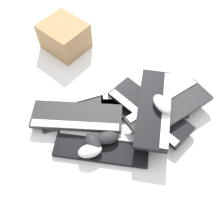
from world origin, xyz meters
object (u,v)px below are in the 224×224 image
(keyboard_2, at_px, (102,146))
(keyboard_5, at_px, (169,108))
(cardboard_box, at_px, (65,36))
(mouse_3, at_px, (162,104))
(mouse_0, at_px, (192,98))
(keyboard_3, at_px, (77,117))
(keyboard_0, at_px, (144,105))
(mouse_4, at_px, (90,151))
(mouse_2, at_px, (93,143))
(keyboard_4, at_px, (149,111))
(mouse_1, at_px, (107,138))
(keyboard_6, at_px, (155,108))
(keyboard_1, at_px, (83,108))

(keyboard_2, distance_m, keyboard_5, 0.37)
(keyboard_5, distance_m, cardboard_box, 0.75)
(mouse_3, xyz_separation_m, cardboard_box, (-0.22, 0.69, -0.06))
(keyboard_2, height_order, mouse_0, mouse_0)
(keyboard_3, bearing_deg, keyboard_0, -12.78)
(keyboard_5, height_order, mouse_4, keyboard_5)
(keyboard_2, bearing_deg, mouse_2, 154.88)
(keyboard_2, height_order, mouse_3, mouse_3)
(mouse_2, bearing_deg, mouse_4, 134.50)
(keyboard_0, relative_size, mouse_3, 4.20)
(keyboard_5, bearing_deg, keyboard_4, 150.50)
(keyboard_3, distance_m, keyboard_4, 0.36)
(keyboard_0, bearing_deg, mouse_4, -161.83)
(keyboard_5, bearing_deg, keyboard_3, 156.48)
(mouse_1, bearing_deg, keyboard_4, -154.31)
(keyboard_0, bearing_deg, mouse_0, -17.56)
(keyboard_0, bearing_deg, keyboard_6, -90.07)
(keyboard_0, relative_size, keyboard_6, 1.05)
(keyboard_0, bearing_deg, mouse_3, -75.49)
(keyboard_1, height_order, mouse_1, mouse_1)
(keyboard_1, bearing_deg, keyboard_5, -32.91)
(keyboard_3, bearing_deg, keyboard_5, -23.52)
(mouse_3, bearing_deg, cardboard_box, 17.50)
(keyboard_3, xyz_separation_m, keyboard_6, (0.34, -0.16, 0.06))
(mouse_0, bearing_deg, keyboard_0, -61.25)
(keyboard_1, bearing_deg, cardboard_box, 78.37)
(cardboard_box, bearing_deg, mouse_3, -72.56)
(mouse_1, xyz_separation_m, mouse_2, (-0.07, 0.00, 0.00))
(keyboard_3, height_order, mouse_0, keyboard_3)
(keyboard_6, xyz_separation_m, mouse_3, (0.02, -0.01, 0.04))
(keyboard_6, distance_m, mouse_3, 0.05)
(keyboard_5, xyz_separation_m, cardboard_box, (-0.27, 0.70, 0.01))
(keyboard_5, relative_size, mouse_4, 4.13)
(mouse_1, bearing_deg, cardboard_box, -78.16)
(keyboard_1, relative_size, keyboard_2, 1.03)
(keyboard_1, xyz_separation_m, cardboard_box, (0.10, 0.46, 0.07))
(keyboard_1, xyz_separation_m, mouse_2, (-0.04, -0.22, 0.04))
(cardboard_box, bearing_deg, mouse_0, -56.85)
(keyboard_0, height_order, keyboard_3, keyboard_3)
(keyboard_4, height_order, cardboard_box, cardboard_box)
(keyboard_0, distance_m, keyboard_4, 0.07)
(keyboard_5, bearing_deg, mouse_3, 171.58)
(mouse_2, bearing_deg, mouse_0, -87.17)
(keyboard_2, relative_size, cardboard_box, 1.84)
(keyboard_5, height_order, mouse_0, keyboard_5)
(keyboard_0, bearing_deg, cardboard_box, 107.91)
(keyboard_0, relative_size, cardboard_box, 1.91)
(keyboard_5, distance_m, mouse_2, 0.40)
(keyboard_5, relative_size, keyboard_6, 1.03)
(keyboard_3, bearing_deg, mouse_3, -25.41)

